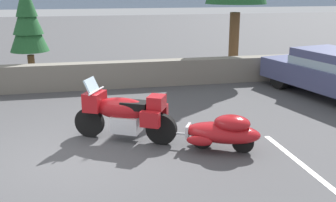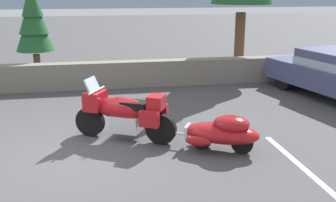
{
  "view_description": "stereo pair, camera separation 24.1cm",
  "coord_description": "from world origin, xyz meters",
  "px_view_note": "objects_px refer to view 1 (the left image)",
  "views": [
    {
      "loc": [
        0.37,
        -7.33,
        3.2
      ],
      "look_at": [
        2.07,
        0.65,
        0.85
      ],
      "focal_mm": 42.47,
      "sensor_mm": 36.0,
      "label": 1
    },
    {
      "loc": [
        0.61,
        -7.38,
        3.2
      ],
      "look_at": [
        2.07,
        0.65,
        0.85
      ],
      "focal_mm": 42.47,
      "sensor_mm": 36.0,
      "label": 2
    }
  ],
  "objects_px": {
    "touring_motorcycle": "(124,113)",
    "car_shaped_trailer": "(223,131)",
    "sedan_at_right_edge": "(334,72)",
    "pine_tree_secondary": "(27,20)"
  },
  "relations": [
    {
      "from": "touring_motorcycle",
      "to": "car_shaped_trailer",
      "type": "xyz_separation_m",
      "value": [
        1.89,
        -0.98,
        -0.21
      ]
    },
    {
      "from": "car_shaped_trailer",
      "to": "sedan_at_right_edge",
      "type": "relative_size",
      "value": 0.44
    },
    {
      "from": "car_shaped_trailer",
      "to": "sedan_at_right_edge",
      "type": "bearing_deg",
      "value": 34.8
    },
    {
      "from": "sedan_at_right_edge",
      "to": "pine_tree_secondary",
      "type": "xyz_separation_m",
      "value": [
        -9.01,
        3.66,
        1.38
      ]
    },
    {
      "from": "touring_motorcycle",
      "to": "pine_tree_secondary",
      "type": "height_order",
      "value": "pine_tree_secondary"
    },
    {
      "from": "sedan_at_right_edge",
      "to": "pine_tree_secondary",
      "type": "distance_m",
      "value": 9.82
    },
    {
      "from": "car_shaped_trailer",
      "to": "sedan_at_right_edge",
      "type": "xyz_separation_m",
      "value": [
        4.59,
        3.19,
        0.36
      ]
    },
    {
      "from": "touring_motorcycle",
      "to": "car_shaped_trailer",
      "type": "relative_size",
      "value": 1.0
    },
    {
      "from": "car_shaped_trailer",
      "to": "pine_tree_secondary",
      "type": "xyz_separation_m",
      "value": [
        -4.41,
        6.85,
        1.74
      ]
    },
    {
      "from": "touring_motorcycle",
      "to": "car_shaped_trailer",
      "type": "distance_m",
      "value": 2.14
    }
  ]
}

